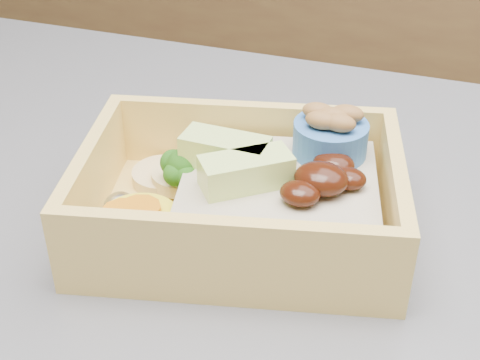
% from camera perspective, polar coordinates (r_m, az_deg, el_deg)
% --- Properties ---
extents(bento_box, '(0.22, 0.18, 0.07)m').
position_cam_1_polar(bento_box, '(0.41, 0.90, -1.37)').
color(bento_box, '#F1C863').
rests_on(bento_box, island).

